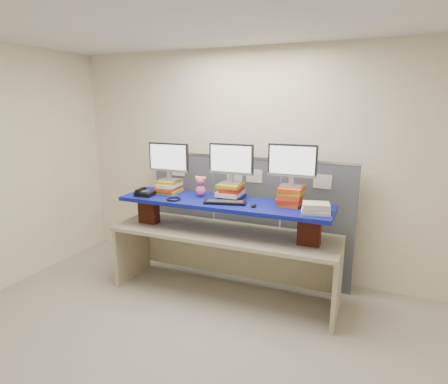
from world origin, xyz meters
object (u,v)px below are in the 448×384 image
at_px(monitor_left, 169,159).
at_px(keyboard, 225,202).
at_px(desk, 224,244).
at_px(desk_phone, 144,193).
at_px(monitor_center, 231,161).
at_px(monitor_right, 292,163).
at_px(blue_board, 224,203).

height_order(monitor_left, keyboard, monitor_left).
relative_size(desk, desk_phone, 12.17).
relative_size(monitor_center, monitor_right, 1.00).
bearing_deg(desk, desk_phone, -172.33).
bearing_deg(monitor_right, desk_phone, -171.50).
relative_size(monitor_left, monitor_center, 1.00).
distance_m(blue_board, desk_phone, 0.94).
xyz_separation_m(desk, monitor_center, (0.03, 0.12, 0.92)).
xyz_separation_m(keyboard, desk_phone, (-0.98, -0.06, 0.02)).
distance_m(monitor_left, desk_phone, 0.48).
height_order(monitor_center, keyboard, monitor_center).
bearing_deg(keyboard, blue_board, 105.09).
bearing_deg(desk_phone, keyboard, -2.50).
relative_size(blue_board, monitor_right, 4.64).
bearing_deg(monitor_center, desk_phone, -165.85).
distance_m(monitor_center, monitor_right, 0.67).
bearing_deg(blue_board, keyboard, -61.73).
distance_m(monitor_left, keyboard, 0.90).
xyz_separation_m(desk, blue_board, (0.00, 0.00, 0.48)).
xyz_separation_m(blue_board, desk_phone, (-0.93, -0.15, 0.05)).
bearing_deg(monitor_right, blue_board, -170.41).
height_order(monitor_left, monitor_center, monitor_center).
bearing_deg(monitor_left, monitor_center, -0.00).
bearing_deg(desk, blue_board, -1.50).
height_order(monitor_center, monitor_right, monitor_right).
distance_m(desk, keyboard, 0.53).
bearing_deg(desk_phone, blue_board, 3.20).
bearing_deg(keyboard, monitor_right, 4.71).
bearing_deg(monitor_center, monitor_left, 180.00).
height_order(blue_board, monitor_center, monitor_center).
distance_m(blue_board, keyboard, 0.11).
relative_size(blue_board, monitor_left, 4.64).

